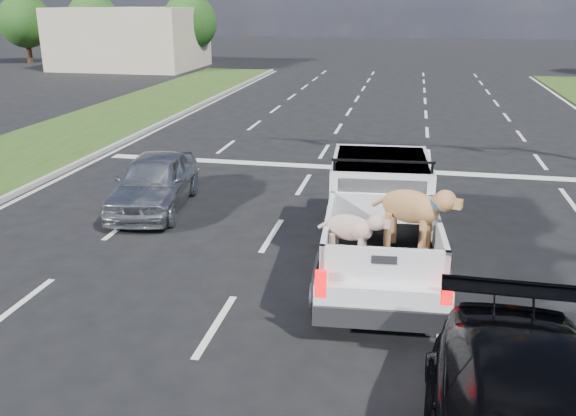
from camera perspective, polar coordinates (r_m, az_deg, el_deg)
name	(u,v)px	position (r m, az deg, el deg)	size (l,w,h in m)	color
ground	(325,337)	(9.59, 3.44, -11.95)	(160.00, 160.00, 0.00)	black
road_markings	(362,204)	(15.56, 6.90, 0.37)	(17.75, 60.00, 0.01)	silver
curb_left	(28,187)	(18.08, -23.17, 1.79)	(0.15, 60.00, 0.14)	gray
building_left	(130,38)	(49.02, -14.53, 15.14)	(10.00, 8.00, 4.40)	#BCA78F
tree_far_a	(25,21)	(55.68, -23.39, 15.74)	(4.20, 4.20, 5.40)	#332114
tree_far_b	(93,22)	(52.57, -17.76, 16.26)	(4.20, 4.20, 5.40)	#332114
tree_far_c	(189,22)	(49.26, -9.22, 16.76)	(4.20, 4.20, 5.40)	#332114
pickup_truck	(381,218)	(11.66, 8.67, -0.95)	(2.53, 5.78, 2.12)	black
silver_sedan	(154,182)	(15.33, -12.40, 2.42)	(1.61, 4.01, 1.37)	#A8ABAF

